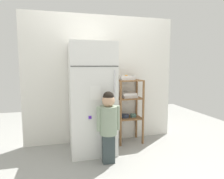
# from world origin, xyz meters

# --- Properties ---
(ground_plane) EXTENTS (6.00, 6.00, 0.00)m
(ground_plane) POSITION_xyz_m (0.00, 0.00, 0.00)
(ground_plane) COLOR #999993
(kitchen_wall_back) EXTENTS (2.53, 0.03, 2.10)m
(kitchen_wall_back) POSITION_xyz_m (0.00, 0.39, 1.05)
(kitchen_wall_back) COLOR silver
(kitchen_wall_back) RESTS_ON ground
(refrigerator) EXTENTS (0.64, 0.71, 1.60)m
(refrigerator) POSITION_xyz_m (-0.22, 0.02, 0.80)
(refrigerator) COLOR white
(refrigerator) RESTS_ON ground
(child_standing) EXTENTS (0.31, 0.23, 0.95)m
(child_standing) POSITION_xyz_m (-0.08, -0.45, 0.58)
(child_standing) COLOR #354143
(child_standing) RESTS_ON ground
(pantry_shelf_unit) EXTENTS (0.42, 0.33, 1.05)m
(pantry_shelf_unit) POSITION_xyz_m (0.43, 0.19, 0.65)
(pantry_shelf_unit) COLOR brown
(pantry_shelf_unit) RESTS_ON ground
(fruit_bin) EXTENTS (0.24, 0.16, 0.08)m
(fruit_bin) POSITION_xyz_m (0.39, 0.20, 1.08)
(fruit_bin) COLOR white
(fruit_bin) RESTS_ON pantry_shelf_unit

